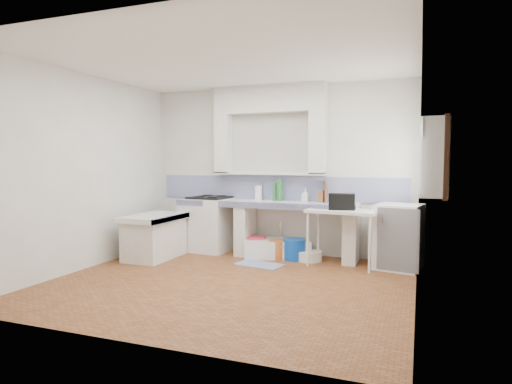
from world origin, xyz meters
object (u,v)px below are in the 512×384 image
(stove, at_px, (210,225))
(fridge, at_px, (399,237))
(sink, at_px, (277,249))
(side_table, at_px, (342,238))

(stove, relative_size, fridge, 0.98)
(sink, height_order, side_table, side_table)
(stove, distance_m, sink, 1.25)
(side_table, bearing_deg, sink, 172.85)
(side_table, bearing_deg, fridge, 16.88)
(sink, bearing_deg, fridge, -26.34)
(fridge, bearing_deg, side_table, -158.83)
(sink, distance_m, side_table, 1.18)
(stove, relative_size, sink, 0.87)
(side_table, relative_size, fridge, 1.08)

